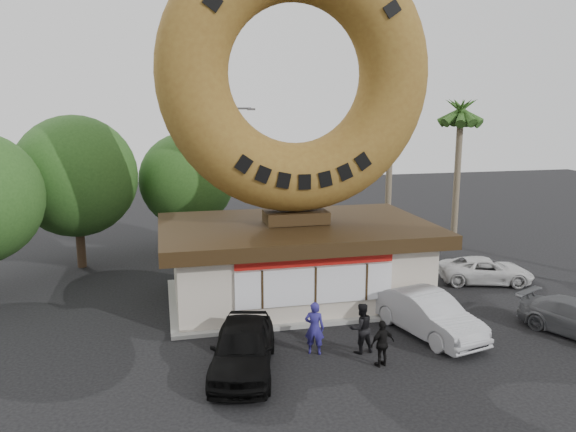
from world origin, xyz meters
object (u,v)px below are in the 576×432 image
Objects in this scene: person_center at (361,328)px; person_right at (382,343)px; street_lamp at (224,169)px; car_white at (486,270)px; person_left at (314,328)px; car_black at (243,347)px; car_silver at (428,314)px; giant_donut at (296,74)px; donut_shop at (296,258)px.

person_right is at bearing 97.95° from person_center.
car_white is (10.95, -9.89, -3.90)m from street_lamp.
person_left is 0.39× the size of car_black.
car_black reaches higher than car_silver.
car_white is (7.92, 6.85, -0.17)m from person_right.
street_lamp is 4.45× the size of person_left.
giant_donut reaches higher than person_left.
person_center is 0.37× the size of car_silver.
person_center is (1.53, -0.25, -0.04)m from person_left.
donut_shop is 5.49m from person_left.
giant_donut is at bearing -74.20° from person_left.
street_lamp reaches higher than car_white.
donut_shop is 9.17m from car_white.
person_center is 4.05m from car_black.
donut_shop is 1.40× the size of street_lamp.
giant_donut is 10.95m from car_black.
giant_donut is 10.47m from car_silver.
person_left is at bearing 135.90° from car_white.
donut_shop is 6.54× the size of person_center.
person_left is at bearing -17.21° from person_center.
giant_donut is 2.62× the size of car_white.
car_black reaches higher than car_white.
person_right is (3.02, -16.74, -3.73)m from street_lamp.
person_center is 0.37× the size of car_black.
car_black is (-2.49, -0.71, -0.11)m from person_left.
person_center is at bearing -177.58° from car_silver.
donut_shop is at bearing 107.31° from car_white.
street_lamp is (-1.86, 10.00, -4.82)m from giant_donut.
street_lamp is 16.57m from car_black.
person_center is at bearing -81.31° from donut_shop.
car_silver is at bearing 148.82° from car_white.
giant_donut is at bearing 90.00° from donut_shop.
giant_donut is 7.28× the size of person_right.
street_lamp is at bearing 98.70° from car_black.
car_black is 1.10× the size of car_white.
person_center is (0.86, -5.65, -8.45)m from giant_donut.
giant_donut is 10.95m from person_right.
person_center is 1.14m from person_right.
person_right is 0.33× the size of car_black.
street_lamp is 4.67× the size of person_center.
donut_shop is 7.54m from giant_donut.
street_lamp is 1.90× the size of car_white.
giant_donut is 2.38× the size of car_black.
giant_donut reaches higher than person_center.
person_right is at bearing 147.35° from car_white.
donut_shop is at bearing -79.50° from street_lamp.
car_black is (-3.16, -6.09, -0.98)m from donut_shop.
car_silver reaches higher than person_right.
person_left is (1.18, -15.39, -3.58)m from street_lamp.
car_white is (5.38, 4.90, -0.18)m from car_silver.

